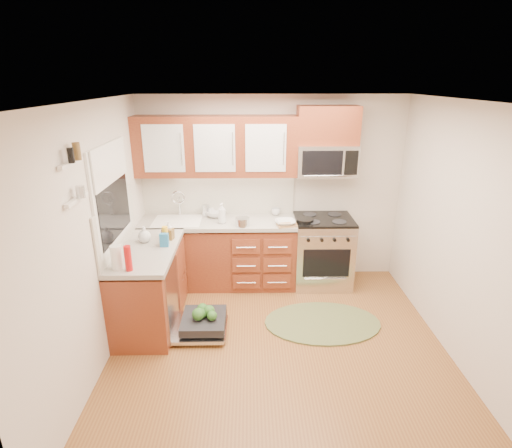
{
  "coord_description": "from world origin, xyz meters",
  "views": [
    {
      "loc": [
        -0.3,
        -3.51,
        2.68
      ],
      "look_at": [
        -0.23,
        0.85,
        1.09
      ],
      "focal_mm": 28.0,
      "sensor_mm": 36.0,
      "label": 1
    }
  ],
  "objects_px": {
    "bowl_b": "(216,213)",
    "sink": "(178,230)",
    "stock_pot": "(243,222)",
    "cutting_board": "(288,225)",
    "dishwasher": "(200,324)",
    "rug": "(322,323)",
    "paper_towel_roll": "(117,257)",
    "cup": "(276,212)",
    "upper_cabinets": "(216,146)",
    "bowl_a": "(285,223)",
    "skillet": "(305,220)",
    "microwave": "(326,160)",
    "range": "(322,251)"
  },
  "relations": [
    {
      "from": "skillet",
      "to": "cutting_board",
      "type": "xyz_separation_m",
      "value": [
        -0.22,
        -0.07,
        -0.04
      ]
    },
    {
      "from": "bowl_a",
      "to": "range",
      "type": "bearing_deg",
      "value": 18.76
    },
    {
      "from": "paper_towel_roll",
      "to": "skillet",
      "type": "bearing_deg",
      "value": 31.95
    },
    {
      "from": "microwave",
      "to": "cup",
      "type": "distance_m",
      "value": 0.96
    },
    {
      "from": "rug",
      "to": "skillet",
      "type": "height_order",
      "value": "skillet"
    },
    {
      "from": "cup",
      "to": "cutting_board",
      "type": "bearing_deg",
      "value": -73.89
    },
    {
      "from": "cutting_board",
      "to": "skillet",
      "type": "bearing_deg",
      "value": 18.25
    },
    {
      "from": "rug",
      "to": "cutting_board",
      "type": "xyz_separation_m",
      "value": [
        -0.36,
        0.78,
        0.92
      ]
    },
    {
      "from": "bowl_a",
      "to": "cup",
      "type": "bearing_deg",
      "value": 103.25
    },
    {
      "from": "skillet",
      "to": "stock_pot",
      "type": "relative_size",
      "value": 1.25
    },
    {
      "from": "sink",
      "to": "dishwasher",
      "type": "relative_size",
      "value": 0.89
    },
    {
      "from": "bowl_b",
      "to": "sink",
      "type": "bearing_deg",
      "value": -159.86
    },
    {
      "from": "bowl_a",
      "to": "stock_pot",
      "type": "bearing_deg",
      "value": -176.84
    },
    {
      "from": "sink",
      "to": "cup",
      "type": "bearing_deg",
      "value": 9.99
    },
    {
      "from": "stock_pot",
      "to": "bowl_a",
      "type": "bearing_deg",
      "value": 3.16
    },
    {
      "from": "cutting_board",
      "to": "bowl_a",
      "type": "bearing_deg",
      "value": 135.0
    },
    {
      "from": "rug",
      "to": "stock_pot",
      "type": "xyz_separation_m",
      "value": [
        -0.93,
        0.78,
        0.97
      ]
    },
    {
      "from": "dishwasher",
      "to": "skillet",
      "type": "xyz_separation_m",
      "value": [
        1.26,
        0.99,
        0.87
      ]
    },
    {
      "from": "stock_pot",
      "to": "cutting_board",
      "type": "height_order",
      "value": "stock_pot"
    },
    {
      "from": "paper_towel_roll",
      "to": "bowl_a",
      "type": "bearing_deg",
      "value": 34.58
    },
    {
      "from": "range",
      "to": "microwave",
      "type": "height_order",
      "value": "microwave"
    },
    {
      "from": "stock_pot",
      "to": "upper_cabinets",
      "type": "bearing_deg",
      "value": 133.12
    },
    {
      "from": "microwave",
      "to": "rug",
      "type": "distance_m",
      "value": 2.03
    },
    {
      "from": "dishwasher",
      "to": "stock_pot",
      "type": "distance_m",
      "value": 1.36
    },
    {
      "from": "paper_towel_roll",
      "to": "cup",
      "type": "relative_size",
      "value": 1.97
    },
    {
      "from": "range",
      "to": "bowl_b",
      "type": "xyz_separation_m",
      "value": [
        -1.44,
        0.17,
        0.49
      ]
    },
    {
      "from": "sink",
      "to": "stock_pot",
      "type": "relative_size",
      "value": 3.42
    },
    {
      "from": "skillet",
      "to": "paper_towel_roll",
      "type": "xyz_separation_m",
      "value": [
        -2.0,
        -1.25,
        0.07
      ]
    },
    {
      "from": "rug",
      "to": "stock_pot",
      "type": "bearing_deg",
      "value": 139.94
    },
    {
      "from": "cup",
      "to": "skillet",
      "type": "bearing_deg",
      "value": -45.55
    },
    {
      "from": "sink",
      "to": "rug",
      "type": "distance_m",
      "value": 2.19
    },
    {
      "from": "sink",
      "to": "dishwasher",
      "type": "distance_m",
      "value": 1.38
    },
    {
      "from": "dishwasher",
      "to": "cutting_board",
      "type": "relative_size",
      "value": 2.67
    },
    {
      "from": "microwave",
      "to": "range",
      "type": "bearing_deg",
      "value": -90.0
    },
    {
      "from": "stock_pot",
      "to": "bowl_a",
      "type": "xyz_separation_m",
      "value": [
        0.54,
        0.03,
        -0.02
      ]
    },
    {
      "from": "microwave",
      "to": "dishwasher",
      "type": "relative_size",
      "value": 1.09
    },
    {
      "from": "cup",
      "to": "bowl_a",
      "type": "bearing_deg",
      "value": -76.75
    },
    {
      "from": "rug",
      "to": "paper_towel_roll",
      "type": "relative_size",
      "value": 5.55
    },
    {
      "from": "skillet",
      "to": "paper_towel_roll",
      "type": "height_order",
      "value": "paper_towel_roll"
    },
    {
      "from": "range",
      "to": "skillet",
      "type": "distance_m",
      "value": 0.58
    },
    {
      "from": "upper_cabinets",
      "to": "skillet",
      "type": "xyz_separation_m",
      "value": [
        1.13,
        -0.28,
        -0.9
      ]
    },
    {
      "from": "rug",
      "to": "cup",
      "type": "height_order",
      "value": "cup"
    },
    {
      "from": "stock_pot",
      "to": "cup",
      "type": "height_order",
      "value": "stock_pot"
    },
    {
      "from": "cutting_board",
      "to": "cup",
      "type": "distance_m",
      "value": 0.45
    },
    {
      "from": "sink",
      "to": "cup",
      "type": "height_order",
      "value": "cup"
    },
    {
      "from": "microwave",
      "to": "cutting_board",
      "type": "xyz_separation_m",
      "value": [
        -0.5,
        -0.33,
        -0.77
      ]
    },
    {
      "from": "range",
      "to": "stock_pot",
      "type": "relative_size",
      "value": 5.25
    },
    {
      "from": "cutting_board",
      "to": "paper_towel_roll",
      "type": "distance_m",
      "value": 2.14
    },
    {
      "from": "rug",
      "to": "bowl_b",
      "type": "distance_m",
      "value": 1.99
    },
    {
      "from": "skillet",
      "to": "cup",
      "type": "relative_size",
      "value": 1.84
    }
  ]
}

